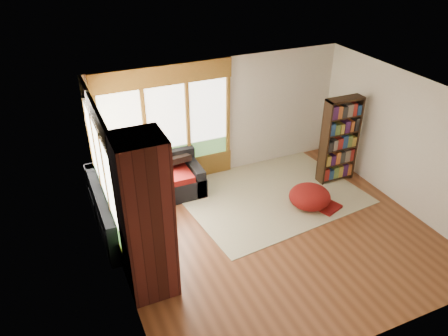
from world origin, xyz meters
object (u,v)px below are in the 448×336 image
object	(u,v)px
brick_chimney	(146,219)
dog_brindle	(144,201)
sectional_sofa	(145,197)
area_rug	(271,194)
bookshelf	(339,140)
dog_tan	(149,175)
pouf	(310,196)

from	to	relation	value
brick_chimney	dog_brindle	distance (m)	1.43
sectional_sofa	area_rug	xyz separation A→B (m)	(2.51, -0.52, -0.30)
bookshelf	dog_tan	world-z (taller)	bookshelf
area_rug	pouf	bearing A→B (deg)	-53.80
bookshelf	brick_chimney	bearing A→B (deg)	-161.47
area_rug	brick_chimney	bearing A→B (deg)	-152.63
pouf	sectional_sofa	bearing A→B (deg)	158.43
brick_chimney	dog_tan	world-z (taller)	brick_chimney
sectional_sofa	bookshelf	xyz separation A→B (m)	(4.09, -0.53, 0.64)
brick_chimney	bookshelf	size ratio (longest dim) A/B	1.38
dog_brindle	area_rug	bearing A→B (deg)	-96.97
brick_chimney	area_rug	size ratio (longest dim) A/B	0.74
dog_tan	dog_brindle	size ratio (longest dim) A/B	1.42
area_rug	bookshelf	size ratio (longest dim) A/B	1.86
brick_chimney	bookshelf	world-z (taller)	brick_chimney
pouf	bookshelf	bearing A→B (deg)	31.17
area_rug	pouf	world-z (taller)	pouf
brick_chimney	pouf	distance (m)	3.71
sectional_sofa	dog_tan	distance (m)	0.52
brick_chimney	sectional_sofa	bearing A→B (deg)	77.71
dog_tan	area_rug	bearing A→B (deg)	-33.48
dog_tan	sectional_sofa	bearing A→B (deg)	121.12
pouf	dog_tan	distance (m)	3.17
sectional_sofa	pouf	distance (m)	3.23
bookshelf	sectional_sofa	bearing A→B (deg)	172.68
brick_chimney	pouf	xyz separation A→B (m)	(3.45, 0.86, -1.07)
bookshelf	dog_brindle	distance (m)	4.30
bookshelf	pouf	xyz separation A→B (m)	(-1.09, -0.66, -0.71)
dog_tan	brick_chimney	bearing A→B (deg)	-128.08
sectional_sofa	bookshelf	size ratio (longest dim) A/B	1.17
dog_brindle	dog_tan	bearing A→B (deg)	-34.40
brick_chimney	bookshelf	xyz separation A→B (m)	(4.54, 1.52, -0.36)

